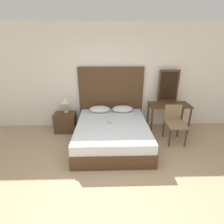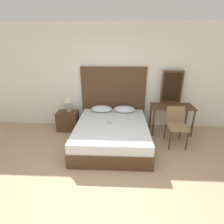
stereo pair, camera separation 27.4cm
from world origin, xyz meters
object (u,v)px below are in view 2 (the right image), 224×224
object	(u,v)px
bed	(112,134)
vanity_desk	(172,110)
phone_on_nightstand	(64,113)
chair	(176,123)
table_lamp	(68,100)
phone_on_bed	(109,123)
nightstand	(68,121)

from	to	relation	value
bed	vanity_desk	distance (m)	1.68
bed	phone_on_nightstand	xyz separation A→B (m)	(-1.28, 0.57, 0.26)
chair	table_lamp	bearing A→B (deg)	166.80
bed	phone_on_bed	bearing A→B (deg)	139.30
phone_on_bed	phone_on_nightstand	bearing A→B (deg)	157.00
nightstand	chair	bearing A→B (deg)	-11.43
bed	nightstand	xyz separation A→B (m)	(-1.22, 0.67, 0.00)
phone_on_bed	table_lamp	world-z (taller)	table_lamp
chair	nightstand	bearing A→B (deg)	168.57
phone_on_bed	vanity_desk	size ratio (longest dim) A/B	0.16
nightstand	bed	bearing A→B (deg)	-28.73
bed	table_lamp	distance (m)	1.52
table_lamp	chair	distance (m)	2.76
nightstand	table_lamp	distance (m)	0.58
vanity_desk	chair	world-z (taller)	chair
nightstand	table_lamp	size ratio (longest dim) A/B	1.37
table_lamp	phone_on_nightstand	xyz separation A→B (m)	(-0.09, -0.18, -0.31)
bed	phone_on_nightstand	world-z (taller)	phone_on_nightstand
phone_on_nightstand	vanity_desk	size ratio (longest dim) A/B	0.15
phone_on_nightstand	phone_on_bed	bearing A→B (deg)	-23.00
table_lamp	phone_on_nightstand	world-z (taller)	table_lamp
phone_on_bed	phone_on_nightstand	xyz separation A→B (m)	(-1.22, 0.52, -0.00)
bed	vanity_desk	xyz separation A→B (m)	(1.51, 0.64, 0.37)
table_lamp	nightstand	bearing A→B (deg)	-111.23
bed	table_lamp	size ratio (longest dim) A/B	4.85
vanity_desk	table_lamp	bearing A→B (deg)	177.72
table_lamp	vanity_desk	bearing A→B (deg)	-2.28
phone_on_bed	table_lamp	bearing A→B (deg)	148.31
table_lamp	bed	bearing A→B (deg)	-32.19
phone_on_nightstand	vanity_desk	distance (m)	2.79
table_lamp	phone_on_bed	bearing A→B (deg)	-31.69
nightstand	phone_on_bed	bearing A→B (deg)	-28.02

